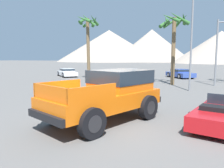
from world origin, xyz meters
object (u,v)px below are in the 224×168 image
parked_car_white (67,72)px  palm_tree_short (174,31)px  palm_tree_leaning (88,31)px  orange_pickup_truck (110,92)px  street_lamp_post (192,25)px  parked_car_silver (130,73)px  parked_car_blue (180,73)px

parked_car_white → palm_tree_short: 15.35m
palm_tree_leaning → orange_pickup_truck: bearing=-61.5°
orange_pickup_truck → street_lamp_post: bearing=96.3°
palm_tree_short → palm_tree_leaning: 9.55m
orange_pickup_truck → street_lamp_post: (3.04, 9.29, 3.75)m
orange_pickup_truck → parked_car_silver: (-4.04, 18.57, -0.57)m
street_lamp_post → parked_car_blue: bearing=95.7°
parked_car_silver → street_lamp_post: (7.08, -9.29, 4.32)m
parked_car_blue → palm_tree_short: (-0.40, -7.57, 4.40)m
orange_pickup_truck → street_lamp_post: street_lamp_post is taller
parked_car_silver → palm_tree_short: bearing=-129.7°
orange_pickup_truck → palm_tree_leaning: 17.04m
parked_car_blue → palm_tree_short: size_ratio=0.67×
orange_pickup_truck → parked_car_silver: orange_pickup_truck is taller
parked_car_silver → palm_tree_short: palm_tree_short is taller
parked_car_silver → parked_car_blue: parked_car_silver is taller
parked_car_blue → palm_tree_leaning: (-9.80, -5.93, 4.86)m
street_lamp_post → palm_tree_short: 3.88m
orange_pickup_truck → palm_tree_leaning: size_ratio=0.76×
parked_car_silver → palm_tree_short: (5.56, -5.71, 4.39)m
parked_car_blue → palm_tree_leaning: bearing=-3.5°
parked_car_white → parked_car_silver: bearing=-37.0°
parked_car_white → palm_tree_leaning: palm_tree_leaning is taller
orange_pickup_truck → parked_car_white: orange_pickup_truck is taller
parked_car_white → street_lamp_post: size_ratio=0.54×
parked_car_white → street_lamp_post: 18.03m
parked_car_silver → parked_car_white: parked_car_silver is taller
parked_car_blue → street_lamp_post: street_lamp_post is taller
parked_car_silver → orange_pickup_truck: bearing=-161.7°
street_lamp_post → palm_tree_leaning: street_lamp_post is taller
parked_car_silver → palm_tree_leaning: palm_tree_leaning is taller
palm_tree_leaning → parked_car_silver: bearing=46.8°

